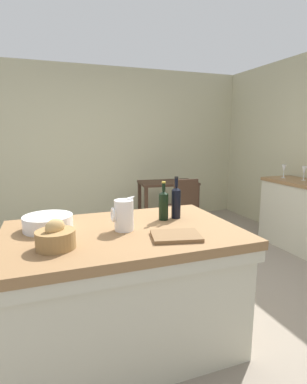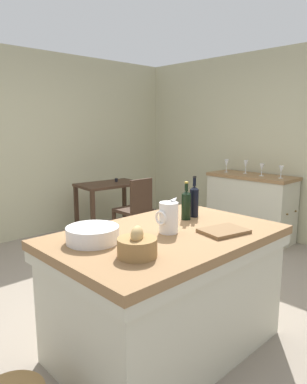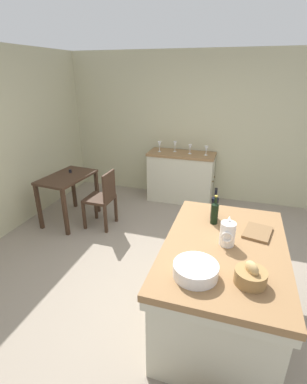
{
  "view_description": "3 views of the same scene",
  "coord_description": "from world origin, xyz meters",
  "px_view_note": "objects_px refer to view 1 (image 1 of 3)",
  "views": [
    {
      "loc": [
        -0.88,
        -2.54,
        1.5
      ],
      "look_at": [
        0.19,
        0.41,
        0.9
      ],
      "focal_mm": 28.05,
      "sensor_mm": 36.0,
      "label": 1
    },
    {
      "loc": [
        -2.08,
        -2.24,
        1.58
      ],
      "look_at": [
        0.34,
        0.3,
        0.92
      ],
      "focal_mm": 33.24,
      "sensor_mm": 36.0,
      "label": 2
    },
    {
      "loc": [
        -2.56,
        -0.64,
        2.23
      ],
      "look_at": [
        0.43,
        0.29,
        0.9
      ],
      "focal_mm": 26.37,
      "sensor_mm": 36.0,
      "label": 3
    }
  ],
  "objects_px": {
    "side_cabinet": "(305,216)",
    "cutting_board": "(176,236)",
    "wooden_chair": "(182,206)",
    "island_table": "(124,283)",
    "writing_desk": "(168,189)",
    "wine_glass_middle": "(304,171)",
    "bread_basket": "(56,238)",
    "wine_bottle_dark": "(176,201)",
    "pitcher": "(124,215)",
    "wine_bottle_amber": "(164,204)",
    "wash_bowl": "(48,223)",
    "wine_glass_right": "(284,169)"
  },
  "relations": [
    {
      "from": "cutting_board",
      "to": "wine_glass_right",
      "type": "xyz_separation_m",
      "value": [
        2.36,
        1.63,
        0.16
      ]
    },
    {
      "from": "bread_basket",
      "to": "wine_bottle_dark",
      "type": "height_order",
      "value": "wine_bottle_dark"
    },
    {
      "from": "side_cabinet",
      "to": "pitcher",
      "type": "xyz_separation_m",
      "value": [
        -2.66,
        -0.96,
        0.51
      ]
    },
    {
      "from": "side_cabinet",
      "to": "pitcher",
      "type": "bearing_deg",
      "value": -160.11
    },
    {
      "from": "pitcher",
      "to": "wine_bottle_dark",
      "type": "height_order",
      "value": "wine_bottle_dark"
    },
    {
      "from": "writing_desk",
      "to": "wine_bottle_amber",
      "type": "relative_size",
      "value": 3.21
    },
    {
      "from": "wooden_chair",
      "to": "wine_bottle_amber",
      "type": "bearing_deg",
      "value": -119.44
    },
    {
      "from": "island_table",
      "to": "wine_glass_middle",
      "type": "height_order",
      "value": "wine_glass_middle"
    },
    {
      "from": "cutting_board",
      "to": "wine_glass_right",
      "type": "relative_size",
      "value": 1.63
    },
    {
      "from": "writing_desk",
      "to": "wine_glass_middle",
      "type": "xyz_separation_m",
      "value": [
        1.36,
        -1.39,
        0.4
      ]
    },
    {
      "from": "wash_bowl",
      "to": "wine_bottle_dark",
      "type": "height_order",
      "value": "wine_bottle_dark"
    },
    {
      "from": "pitcher",
      "to": "wine_bottle_dark",
      "type": "relative_size",
      "value": 0.78
    },
    {
      "from": "side_cabinet",
      "to": "cutting_board",
      "type": "distance_m",
      "value": 2.72
    },
    {
      "from": "wash_bowl",
      "to": "wooden_chair",
      "type": "bearing_deg",
      "value": 43.08
    },
    {
      "from": "pitcher",
      "to": "wine_glass_right",
      "type": "height_order",
      "value": "pitcher"
    },
    {
      "from": "pitcher",
      "to": "wash_bowl",
      "type": "height_order",
      "value": "pitcher"
    },
    {
      "from": "cutting_board",
      "to": "wine_bottle_dark",
      "type": "bearing_deg",
      "value": 66.03
    },
    {
      "from": "wine_bottle_amber",
      "to": "pitcher",
      "type": "bearing_deg",
      "value": -157.18
    },
    {
      "from": "island_table",
      "to": "writing_desk",
      "type": "relative_size",
      "value": 1.67
    },
    {
      "from": "island_table",
      "to": "wine_bottle_dark",
      "type": "xyz_separation_m",
      "value": [
        0.46,
        0.15,
        0.53
      ]
    },
    {
      "from": "pitcher",
      "to": "wash_bowl",
      "type": "bearing_deg",
      "value": 158.7
    },
    {
      "from": "wash_bowl",
      "to": "wine_glass_right",
      "type": "relative_size",
      "value": 1.78
    },
    {
      "from": "wooden_chair",
      "to": "cutting_board",
      "type": "bearing_deg",
      "value": -116.26
    },
    {
      "from": "wine_bottle_dark",
      "to": "wine_bottle_amber",
      "type": "bearing_deg",
      "value": -173.64
    },
    {
      "from": "pitcher",
      "to": "wine_bottle_amber",
      "type": "xyz_separation_m",
      "value": [
        0.35,
        0.15,
        0.01
      ]
    },
    {
      "from": "wooden_chair",
      "to": "side_cabinet",
      "type": "bearing_deg",
      "value": -34.59
    },
    {
      "from": "wooden_chair",
      "to": "wine_glass_middle",
      "type": "bearing_deg",
      "value": -29.3
    },
    {
      "from": "cutting_board",
      "to": "island_table",
      "type": "bearing_deg",
      "value": 135.64
    },
    {
      "from": "writing_desk",
      "to": "wine_glass_middle",
      "type": "relative_size",
      "value": 5.09
    },
    {
      "from": "writing_desk",
      "to": "cutting_board",
      "type": "height_order",
      "value": "cutting_board"
    },
    {
      "from": "side_cabinet",
      "to": "writing_desk",
      "type": "height_order",
      "value": "side_cabinet"
    },
    {
      "from": "pitcher",
      "to": "bread_basket",
      "type": "distance_m",
      "value": 0.49
    },
    {
      "from": "writing_desk",
      "to": "wine_bottle_dark",
      "type": "relative_size",
      "value": 2.92
    },
    {
      "from": "wooden_chair",
      "to": "wine_bottle_dark",
      "type": "relative_size",
      "value": 2.76
    },
    {
      "from": "side_cabinet",
      "to": "writing_desk",
      "type": "xyz_separation_m",
      "value": [
        -1.31,
        1.53,
        0.18
      ]
    },
    {
      "from": "island_table",
      "to": "pitcher",
      "type": "bearing_deg",
      "value": -53.12
    },
    {
      "from": "wash_bowl",
      "to": "bread_basket",
      "type": "bearing_deg",
      "value": -84.53
    },
    {
      "from": "pitcher",
      "to": "wine_bottle_amber",
      "type": "bearing_deg",
      "value": 22.82
    },
    {
      "from": "wash_bowl",
      "to": "wine_glass_middle",
      "type": "relative_size",
      "value": 1.77
    },
    {
      "from": "bread_basket",
      "to": "wine_glass_right",
      "type": "xyz_separation_m",
      "value": [
        3.08,
        1.56,
        0.11
      ]
    },
    {
      "from": "island_table",
      "to": "wine_glass_right",
      "type": "relative_size",
      "value": 8.51
    },
    {
      "from": "bread_basket",
      "to": "wine_bottle_dark",
      "type": "xyz_separation_m",
      "value": [
        0.9,
        0.35,
        0.07
      ]
    },
    {
      "from": "wine_glass_right",
      "to": "wash_bowl",
      "type": "bearing_deg",
      "value": -159.25
    },
    {
      "from": "writing_desk",
      "to": "bread_basket",
      "type": "relative_size",
      "value": 4.24
    },
    {
      "from": "wooden_chair",
      "to": "wine_glass_right",
      "type": "xyz_separation_m",
      "value": [
        1.31,
        -0.51,
        0.55
      ]
    },
    {
      "from": "island_table",
      "to": "bread_basket",
      "type": "distance_m",
      "value": 0.67
    },
    {
      "from": "wooden_chair",
      "to": "pitcher",
      "type": "distance_m",
      "value": 2.36
    },
    {
      "from": "bread_basket",
      "to": "writing_desk",
      "type": "bearing_deg",
      "value": 56.04
    },
    {
      "from": "side_cabinet",
      "to": "wash_bowl",
      "type": "distance_m",
      "value": 3.27
    },
    {
      "from": "cutting_board",
      "to": "wine_bottle_amber",
      "type": "height_order",
      "value": "wine_bottle_amber"
    }
  ]
}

